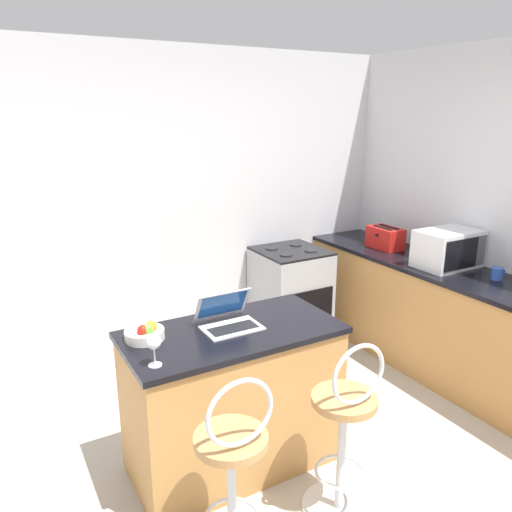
{
  "coord_description": "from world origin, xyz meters",
  "views": [
    {
      "loc": [
        -1.38,
        -1.56,
        2.09
      ],
      "look_at": [
        0.47,
        1.71,
        0.99
      ],
      "focal_mm": 35.0,
      "sensor_mm": 36.0,
      "label": 1
    }
  ],
  "objects_px": {
    "bar_stool_far": "(345,434)",
    "wine_glass_tall": "(154,343)",
    "laptop": "(228,317)",
    "stove_range": "(290,296)",
    "toaster": "(385,238)",
    "storage_jar": "(418,242)",
    "fruit_bowl": "(145,333)",
    "microwave": "(448,249)",
    "mug_blue": "(497,273)",
    "bar_stool_near": "(233,478)"
  },
  "relations": [
    {
      "from": "bar_stool_far",
      "to": "wine_glass_tall",
      "type": "height_order",
      "value": "wine_glass_tall"
    },
    {
      "from": "laptop",
      "to": "stove_range",
      "type": "distance_m",
      "value": 1.77
    },
    {
      "from": "laptop",
      "to": "toaster",
      "type": "distance_m",
      "value": 2.16
    },
    {
      "from": "storage_jar",
      "to": "fruit_bowl",
      "type": "bearing_deg",
      "value": -169.07
    },
    {
      "from": "microwave",
      "to": "wine_glass_tall",
      "type": "relative_size",
      "value": 3.03
    },
    {
      "from": "wine_glass_tall",
      "to": "mug_blue",
      "type": "bearing_deg",
      "value": 0.12
    },
    {
      "from": "toaster",
      "to": "wine_glass_tall",
      "type": "xyz_separation_m",
      "value": [
        -2.52,
        -1.07,
        0.02
      ]
    },
    {
      "from": "laptop",
      "to": "stove_range",
      "type": "height_order",
      "value": "laptop"
    },
    {
      "from": "microwave",
      "to": "fruit_bowl",
      "type": "height_order",
      "value": "microwave"
    },
    {
      "from": "bar_stool_far",
      "to": "laptop",
      "type": "height_order",
      "value": "laptop"
    },
    {
      "from": "bar_stool_far",
      "to": "wine_glass_tall",
      "type": "xyz_separation_m",
      "value": [
        -0.84,
        0.45,
        0.53
      ]
    },
    {
      "from": "toaster",
      "to": "storage_jar",
      "type": "bearing_deg",
      "value": -61.5
    },
    {
      "from": "mug_blue",
      "to": "laptop",
      "type": "bearing_deg",
      "value": 173.42
    },
    {
      "from": "fruit_bowl",
      "to": "mug_blue",
      "type": "bearing_deg",
      "value": -6.62
    },
    {
      "from": "fruit_bowl",
      "to": "storage_jar",
      "type": "bearing_deg",
      "value": 10.93
    },
    {
      "from": "toaster",
      "to": "bar_stool_near",
      "type": "bearing_deg",
      "value": -146.83
    },
    {
      "from": "bar_stool_near",
      "to": "bar_stool_far",
      "type": "height_order",
      "value": "same"
    },
    {
      "from": "laptop",
      "to": "fruit_bowl",
      "type": "distance_m",
      "value": 0.48
    },
    {
      "from": "microwave",
      "to": "toaster",
      "type": "height_order",
      "value": "microwave"
    },
    {
      "from": "wine_glass_tall",
      "to": "mug_blue",
      "type": "xyz_separation_m",
      "value": [
        2.62,
        0.01,
        -0.07
      ]
    },
    {
      "from": "microwave",
      "to": "wine_glass_tall",
      "type": "xyz_separation_m",
      "value": [
        -2.55,
        -0.41,
        -0.03
      ]
    },
    {
      "from": "toaster",
      "to": "fruit_bowl",
      "type": "xyz_separation_m",
      "value": [
        -2.47,
        -0.77,
        -0.06
      ]
    },
    {
      "from": "laptop",
      "to": "bar_stool_far",
      "type": "bearing_deg",
      "value": -65.36
    },
    {
      "from": "laptop",
      "to": "wine_glass_tall",
      "type": "xyz_separation_m",
      "value": [
        -0.52,
        -0.25,
        0.07
      ]
    },
    {
      "from": "stove_range",
      "to": "wine_glass_tall",
      "type": "height_order",
      "value": "wine_glass_tall"
    },
    {
      "from": "stove_range",
      "to": "wine_glass_tall",
      "type": "xyz_separation_m",
      "value": [
        -1.74,
        -1.43,
        0.57
      ]
    },
    {
      "from": "microwave",
      "to": "stove_range",
      "type": "relative_size",
      "value": 0.55
    },
    {
      "from": "fruit_bowl",
      "to": "bar_stool_near",
      "type": "bearing_deg",
      "value": -79.14
    },
    {
      "from": "bar_stool_near",
      "to": "toaster",
      "type": "bearing_deg",
      "value": 33.17
    },
    {
      "from": "stove_range",
      "to": "fruit_bowl",
      "type": "relative_size",
      "value": 4.18
    },
    {
      "from": "toaster",
      "to": "bar_stool_far",
      "type": "bearing_deg",
      "value": -137.81
    },
    {
      "from": "bar_stool_far",
      "to": "microwave",
      "type": "height_order",
      "value": "microwave"
    },
    {
      "from": "bar_stool_near",
      "to": "stove_range",
      "type": "height_order",
      "value": "bar_stool_near"
    },
    {
      "from": "microwave",
      "to": "toaster",
      "type": "xyz_separation_m",
      "value": [
        -0.03,
        0.66,
        -0.05
      ]
    },
    {
      "from": "bar_stool_far",
      "to": "fruit_bowl",
      "type": "relative_size",
      "value": 4.78
    },
    {
      "from": "wine_glass_tall",
      "to": "mug_blue",
      "type": "relative_size",
      "value": 1.61
    },
    {
      "from": "storage_jar",
      "to": "fruit_bowl",
      "type": "height_order",
      "value": "storage_jar"
    },
    {
      "from": "toaster",
      "to": "fruit_bowl",
      "type": "relative_size",
      "value": 1.47
    },
    {
      "from": "microwave",
      "to": "storage_jar",
      "type": "distance_m",
      "value": 0.42
    },
    {
      "from": "stove_range",
      "to": "microwave",
      "type": "bearing_deg",
      "value": -51.76
    },
    {
      "from": "microwave",
      "to": "stove_range",
      "type": "xyz_separation_m",
      "value": [
        -0.81,
        1.02,
        -0.59
      ]
    },
    {
      "from": "microwave",
      "to": "fruit_bowl",
      "type": "distance_m",
      "value": 2.51
    },
    {
      "from": "bar_stool_near",
      "to": "laptop",
      "type": "distance_m",
      "value": 0.9
    },
    {
      "from": "laptop",
      "to": "toaster",
      "type": "bearing_deg",
      "value": 22.37
    },
    {
      "from": "storage_jar",
      "to": "laptop",
      "type": "bearing_deg",
      "value": -165.3
    },
    {
      "from": "bar_stool_far",
      "to": "microwave",
      "type": "relative_size",
      "value": 2.06
    },
    {
      "from": "bar_stool_far",
      "to": "mug_blue",
      "type": "relative_size",
      "value": 10.09
    },
    {
      "from": "laptop",
      "to": "mug_blue",
      "type": "height_order",
      "value": "laptop"
    },
    {
      "from": "bar_stool_near",
      "to": "microwave",
      "type": "bearing_deg",
      "value": 19.96
    },
    {
      "from": "toaster",
      "to": "mug_blue",
      "type": "relative_size",
      "value": 3.1
    }
  ]
}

